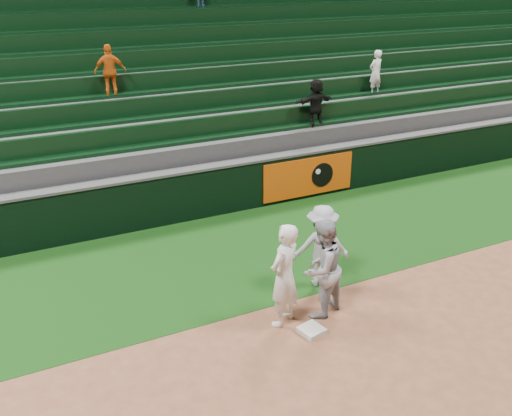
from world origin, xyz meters
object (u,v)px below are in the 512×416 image
at_px(baserunner, 322,268).
at_px(base_coach, 322,246).
at_px(first_baseman, 284,275).
at_px(first_base, 311,330).

distance_m(baserunner, base_coach, 0.98).
bearing_deg(first_baseman, baserunner, 148.98).
height_order(first_baseman, base_coach, first_baseman).
bearing_deg(base_coach, first_base, 77.16).
bearing_deg(first_baseman, first_base, 91.94).
bearing_deg(first_base, baserunner, 45.17).
bearing_deg(baserunner, base_coach, -144.34).
bearing_deg(first_baseman, base_coach, -175.75).
height_order(first_base, first_baseman, first_baseman).
height_order(baserunner, base_coach, baserunner).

